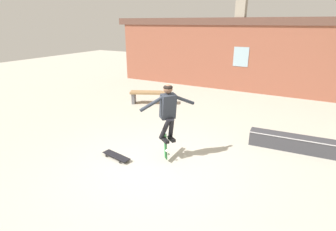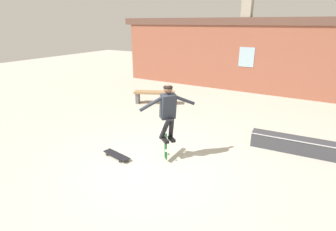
{
  "view_description": "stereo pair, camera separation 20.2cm",
  "coord_description": "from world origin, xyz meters",
  "views": [
    {
      "loc": [
        2.85,
        -4.62,
        3.2
      ],
      "look_at": [
        0.06,
        0.5,
        1.12
      ],
      "focal_mm": 28.0,
      "sensor_mm": 36.0,
      "label": 1
    },
    {
      "loc": [
        3.02,
        -4.53,
        3.2
      ],
      "look_at": [
        0.06,
        0.5,
        1.12
      ],
      "focal_mm": 28.0,
      "sensor_mm": 36.0,
      "label": 2
    }
  ],
  "objects": [
    {
      "name": "ground_plane",
      "position": [
        0.0,
        0.0,
        0.0
      ],
      "size": [
        40.0,
        40.0,
        0.0
      ],
      "primitive_type": "plane",
      "color": "#B2AD9E"
    },
    {
      "name": "building_backdrop",
      "position": [
        -0.0,
        8.18,
        1.77
      ],
      "size": [
        14.31,
        0.52,
        4.28
      ],
      "color": "#93513D",
      "rests_on": "ground_plane"
    },
    {
      "name": "park_bench",
      "position": [
        -2.78,
        4.21,
        0.37
      ],
      "size": [
        1.68,
        1.07,
        0.51
      ],
      "rotation": [
        0.0,
        0.0,
        0.43
      ],
      "color": "#99754C",
      "rests_on": "ground_plane"
    },
    {
      "name": "skate_ledge",
      "position": [
        2.72,
        2.44,
        0.2
      ],
      "size": [
        2.15,
        0.51,
        0.4
      ],
      "rotation": [
        0.0,
        0.0,
        0.06
      ],
      "color": "#38383D",
      "rests_on": "ground_plane"
    },
    {
      "name": "skater",
      "position": [
        0.06,
        0.5,
        1.29
      ],
      "size": [
        0.9,
        1.17,
        1.4
      ],
      "rotation": [
        0.0,
        0.0,
        -0.64
      ],
      "color": "#282D38"
    },
    {
      "name": "skateboard_flipping",
      "position": [
        -0.02,
        0.51,
        0.36
      ],
      "size": [
        0.36,
        0.67,
        0.65
      ],
      "rotation": [
        0.0,
        0.0,
        -1.03
      ],
      "color": "#237F38"
    },
    {
      "name": "skateboard_resting",
      "position": [
        -1.05,
        -0.16,
        0.07
      ],
      "size": [
        0.84,
        0.35,
        0.08
      ],
      "rotation": [
        0.0,
        0.0,
        6.1
      ],
      "color": "black",
      "rests_on": "ground_plane"
    }
  ]
}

